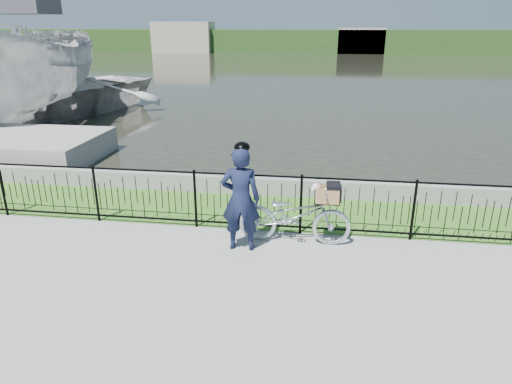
% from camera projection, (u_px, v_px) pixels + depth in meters
% --- Properties ---
extents(ground, '(120.00, 120.00, 0.00)m').
position_uv_depth(ground, '(231.00, 272.00, 7.22)').
color(ground, gray).
rests_on(ground, ground).
extents(grass_strip, '(60.00, 2.00, 0.01)m').
position_uv_depth(grass_strip, '(255.00, 210.00, 9.64)').
color(grass_strip, '#36661F').
rests_on(grass_strip, ground).
extents(water, '(120.00, 120.00, 0.00)m').
position_uv_depth(water, '(308.00, 71.00, 37.87)').
color(water, black).
rests_on(water, ground).
extents(quay_wall, '(60.00, 0.30, 0.40)m').
position_uv_depth(quay_wall, '(261.00, 185.00, 10.50)').
color(quay_wall, gray).
rests_on(quay_wall, ground).
extents(fence, '(14.00, 0.06, 1.15)m').
position_uv_depth(fence, '(247.00, 202.00, 8.51)').
color(fence, black).
rests_on(fence, ground).
extents(far_treeline, '(120.00, 6.00, 3.00)m').
position_uv_depth(far_treeline, '(315.00, 41.00, 62.42)').
color(far_treeline, '#26441A').
rests_on(far_treeline, ground).
extents(far_building_left, '(8.00, 4.00, 4.00)m').
position_uv_depth(far_building_left, '(184.00, 37.00, 62.79)').
color(far_building_left, gray).
rests_on(far_building_left, ground).
extents(far_building_right, '(6.00, 3.00, 3.20)m').
position_uv_depth(far_building_right, '(361.00, 41.00, 60.20)').
color(far_building_right, gray).
rests_on(far_building_right, ground).
extents(bicycle_rig, '(1.98, 0.69, 1.16)m').
position_uv_depth(bicycle_rig, '(295.00, 215.00, 8.05)').
color(bicycle_rig, silver).
rests_on(bicycle_rig, ground).
extents(cyclist, '(0.69, 0.48, 1.90)m').
position_uv_depth(cyclist, '(241.00, 198.00, 7.68)').
color(cyclist, black).
rests_on(cyclist, ground).
extents(boat_near, '(5.68, 10.46, 5.62)m').
position_uv_depth(boat_near, '(32.00, 72.00, 17.04)').
color(boat_near, '#B8B7B7').
rests_on(boat_near, water).
extents(boat_far, '(9.67, 11.14, 1.93)m').
position_uv_depth(boat_far, '(52.00, 92.00, 19.41)').
color(boat_far, '#B8B7B7').
rests_on(boat_far, water).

